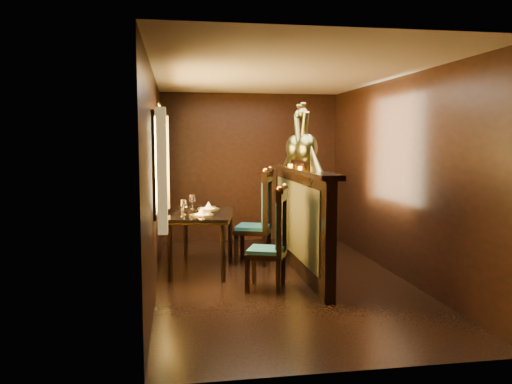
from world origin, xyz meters
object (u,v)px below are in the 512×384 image
(dining_table, at_px, (202,218))
(peacock_right, at_px, (295,136))
(peacock_left, at_px, (307,135))
(chair_left, at_px, (276,235))
(chair_right, at_px, (262,213))

(dining_table, xyz_separation_m, peacock_right, (1.25, -0.03, 1.07))
(dining_table, height_order, peacock_left, peacock_left)
(chair_left, distance_m, peacock_left, 1.30)
(chair_left, xyz_separation_m, peacock_left, (0.47, 0.40, 1.14))
(dining_table, height_order, chair_right, chair_right)
(chair_right, xyz_separation_m, peacock_right, (0.41, -0.24, 1.07))
(chair_left, relative_size, peacock_right, 1.49)
(chair_right, bearing_deg, peacock_right, -10.62)
(dining_table, relative_size, peacock_left, 1.72)
(chair_left, height_order, peacock_right, peacock_right)
(chair_left, distance_m, chair_right, 1.25)
(peacock_right, bearing_deg, peacock_left, -90.00)
(peacock_left, bearing_deg, peacock_right, 90.00)
(dining_table, height_order, peacock_right, peacock_right)
(dining_table, distance_m, peacock_left, 1.77)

